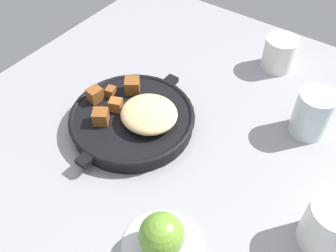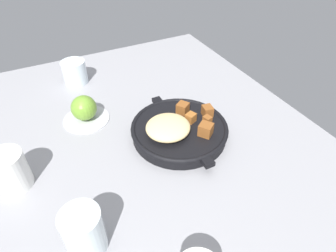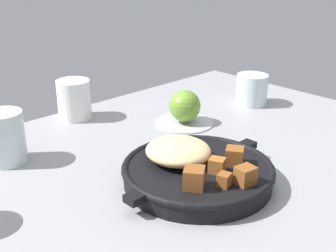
% 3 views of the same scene
% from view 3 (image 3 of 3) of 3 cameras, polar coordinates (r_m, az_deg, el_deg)
% --- Properties ---
extents(ground_plane, '(1.08, 0.81, 0.02)m').
position_cam_3_polar(ground_plane, '(0.79, 2.83, -6.11)').
color(ground_plane, gray).
extents(cast_iron_skillet, '(0.29, 0.25, 0.07)m').
position_cam_3_polar(cast_iron_skillet, '(0.73, 3.58, -5.57)').
color(cast_iron_skillet, black).
rests_on(cast_iron_skillet, ground_plane).
extents(saucer_plate, '(0.13, 0.13, 0.01)m').
position_cam_3_polar(saucer_plate, '(0.98, 2.14, 0.51)').
color(saucer_plate, '#B7BABF').
rests_on(saucer_plate, ground_plane).
extents(red_apple, '(0.07, 0.07, 0.07)m').
position_cam_3_polar(red_apple, '(0.97, 2.17, 2.59)').
color(red_apple, olive).
rests_on(red_apple, saucer_plate).
extents(water_glass_short, '(0.08, 0.08, 0.07)m').
position_cam_3_polar(water_glass_short, '(1.11, 10.71, 4.62)').
color(water_glass_short, silver).
rests_on(water_glass_short, ground_plane).
extents(white_creamer_pitcher, '(0.07, 0.07, 0.09)m').
position_cam_3_polar(white_creamer_pitcher, '(1.02, -11.98, 3.35)').
color(white_creamer_pitcher, white).
rests_on(white_creamer_pitcher, ground_plane).
extents(water_glass_tall, '(0.07, 0.07, 0.10)m').
position_cam_3_polar(water_glass_tall, '(0.84, -20.25, -1.39)').
color(water_glass_tall, silver).
rests_on(water_glass_tall, ground_plane).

